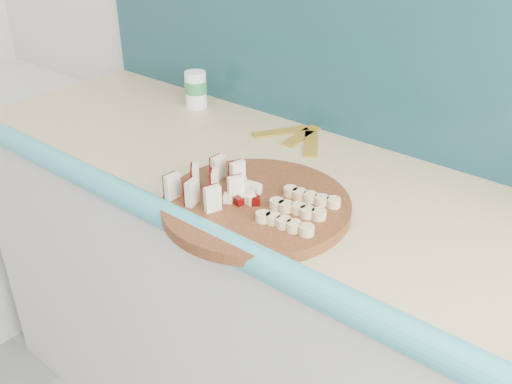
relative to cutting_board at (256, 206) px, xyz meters
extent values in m
cube|color=silver|center=(0.12, 0.17, -0.48)|extent=(2.20, 0.60, 0.88)
cube|color=#E9C988|center=(0.12, 0.17, -0.03)|extent=(2.20, 0.60, 0.03)
cube|color=#3EA8AE|center=(0.12, -0.13, -0.03)|extent=(2.20, 0.06, 0.03)
cube|color=teal|center=(0.12, 0.45, 0.24)|extent=(2.20, 0.02, 0.50)
cube|color=silver|center=(-1.43, 0.17, -0.52)|extent=(0.70, 0.70, 0.80)
cylinder|color=#411E0D|center=(0.00, 0.00, 0.00)|extent=(0.45, 0.45, 0.02)
cube|color=beige|center=(-0.14, -0.10, 0.04)|extent=(0.02, 0.04, 0.05)
cube|color=#440405|center=(-0.15, -0.10, 0.04)|extent=(0.01, 0.03, 0.05)
cube|color=beige|center=(-0.13, -0.04, 0.04)|extent=(0.02, 0.04, 0.05)
cube|color=#440405|center=(-0.14, -0.04, 0.04)|extent=(0.01, 0.03, 0.05)
cube|color=beige|center=(-0.12, 0.02, 0.04)|extent=(0.02, 0.04, 0.05)
cube|color=#440405|center=(-0.13, 0.02, 0.04)|extent=(0.01, 0.03, 0.05)
cube|color=beige|center=(-0.09, -0.09, 0.04)|extent=(0.02, 0.04, 0.05)
cube|color=#440405|center=(-0.10, -0.09, 0.04)|extent=(0.01, 0.03, 0.05)
cube|color=beige|center=(-0.08, -0.03, 0.04)|extent=(0.02, 0.04, 0.05)
cube|color=#440405|center=(-0.09, -0.03, 0.04)|extent=(0.01, 0.03, 0.05)
cube|color=beige|center=(-0.07, 0.03, 0.04)|extent=(0.02, 0.04, 0.05)
cube|color=#440405|center=(-0.08, 0.03, 0.04)|extent=(0.01, 0.03, 0.05)
cube|color=beige|center=(-0.04, -0.09, 0.04)|extent=(0.02, 0.04, 0.05)
cube|color=#440405|center=(-0.05, -0.09, 0.04)|extent=(0.01, 0.03, 0.05)
cube|color=beige|center=(-0.03, -0.02, 0.04)|extent=(0.02, 0.04, 0.05)
cube|color=#440405|center=(-0.04, -0.03, 0.04)|extent=(0.01, 0.03, 0.05)
cube|color=beige|center=(-0.02, 0.00, 0.02)|extent=(0.02, 0.02, 0.02)
cube|color=beige|center=(-0.01, 0.01, 0.02)|extent=(0.02, 0.02, 0.02)
cube|color=#440405|center=(-0.01, 0.02, 0.02)|extent=(0.02, 0.02, 0.02)
cube|color=beige|center=(-0.02, 0.01, 0.02)|extent=(0.02, 0.02, 0.02)
cube|color=beige|center=(-0.03, 0.01, 0.02)|extent=(0.02, 0.02, 0.02)
cube|color=beige|center=(-0.04, 0.02, 0.02)|extent=(0.02, 0.02, 0.02)
cube|color=beige|center=(-0.03, 0.00, 0.02)|extent=(0.02, 0.02, 0.02)
cube|color=beige|center=(-0.04, 0.00, 0.02)|extent=(0.02, 0.02, 0.02)
cube|color=#440405|center=(-0.05, -0.01, 0.02)|extent=(0.02, 0.02, 0.02)
cube|color=beige|center=(-0.03, -0.01, 0.02)|extent=(0.02, 0.02, 0.02)
cube|color=beige|center=(-0.03, -0.02, 0.02)|extent=(0.02, 0.02, 0.02)
cube|color=beige|center=(-0.02, -0.01, 0.02)|extent=(0.02, 0.02, 0.02)
cube|color=beige|center=(-0.02, -0.02, 0.02)|extent=(0.02, 0.02, 0.02)
cube|color=beige|center=(0.00, -0.02, 0.02)|extent=(0.02, 0.02, 0.02)
cube|color=#440405|center=(-0.01, -0.01, 0.02)|extent=(0.02, 0.02, 0.02)
cylinder|color=#D5BC82|center=(0.06, -0.05, 0.02)|extent=(0.03, 0.03, 0.02)
cylinder|color=#D5BC82|center=(0.08, -0.05, 0.02)|extent=(0.03, 0.03, 0.02)
cylinder|color=#D5BC82|center=(0.10, -0.04, 0.02)|extent=(0.03, 0.03, 0.02)
cylinder|color=#D5BC82|center=(0.13, -0.04, 0.02)|extent=(0.03, 0.03, 0.02)
cylinder|color=#D5BC82|center=(0.15, -0.04, 0.02)|extent=(0.03, 0.03, 0.02)
cylinder|color=#D5BC82|center=(0.05, 0.01, 0.02)|extent=(0.03, 0.03, 0.02)
cylinder|color=#D5BC82|center=(0.07, 0.01, 0.02)|extent=(0.03, 0.03, 0.02)
cylinder|color=#D5BC82|center=(0.09, 0.01, 0.02)|extent=(0.03, 0.03, 0.02)
cylinder|color=#D5BC82|center=(0.12, 0.02, 0.02)|extent=(0.03, 0.03, 0.02)
cylinder|color=#D5BC82|center=(0.14, 0.02, 0.02)|extent=(0.03, 0.03, 0.02)
cylinder|color=#D5BC82|center=(0.04, 0.07, 0.02)|extent=(0.03, 0.03, 0.02)
cylinder|color=#D5BC82|center=(0.06, 0.07, 0.02)|extent=(0.03, 0.03, 0.02)
cylinder|color=#D5BC82|center=(0.09, 0.07, 0.02)|extent=(0.03, 0.03, 0.02)
cylinder|color=#D5BC82|center=(0.11, 0.08, 0.02)|extent=(0.03, 0.03, 0.02)
cylinder|color=#D5BC82|center=(0.13, 0.08, 0.02)|extent=(0.03, 0.03, 0.02)
cylinder|color=white|center=(-0.52, 0.35, 0.04)|extent=(0.06, 0.06, 0.11)
cylinder|color=#338C42|center=(-0.52, 0.35, 0.05)|extent=(0.07, 0.07, 0.04)
cube|color=#B58B22|center=(-0.21, 0.35, -0.01)|extent=(0.11, 0.15, 0.01)
cube|color=#B58B22|center=(-0.15, 0.37, -0.01)|extent=(0.04, 0.16, 0.01)
cube|color=#B58B22|center=(-0.10, 0.34, -0.01)|extent=(0.11, 0.15, 0.01)
camera|label=1|loc=(0.65, -0.78, 0.60)|focal=40.00mm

